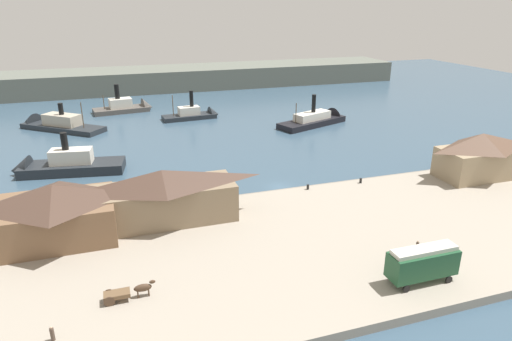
{
  "coord_description": "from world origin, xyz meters",
  "views": [
    {
      "loc": [
        -28.3,
        -71.88,
        32.32
      ],
      "look_at": [
        -3.08,
        4.61,
        2.0
      ],
      "focal_mm": 31.37,
      "sensor_mm": 36.0,
      "label": 1
    }
  ],
  "objects_px": {
    "ferry_shed_central_terminal": "(163,195)",
    "mooring_post_center_east": "(308,187)",
    "horse_cart": "(127,292)",
    "mooring_post_center_west": "(361,181)",
    "ferry_moored_west": "(59,166)",
    "ferry_moored_east": "(52,124)",
    "ferry_shed_east_terminal": "(56,212)",
    "pedestrian_by_tram": "(417,246)",
    "ferry_near_quay": "(319,119)",
    "pedestrian_near_east_shed": "(52,334)",
    "ferry_departing_north": "(129,107)",
    "ferry_shed_west_terminal": "(480,155)",
    "ferry_approaching_west": "(197,114)",
    "street_tram": "(423,262)"
  },
  "relations": [
    {
      "from": "ferry_approaching_west",
      "to": "ferry_shed_west_terminal",
      "type": "bearing_deg",
      "value": -58.68
    },
    {
      "from": "ferry_departing_north",
      "to": "pedestrian_near_east_shed",
      "type": "bearing_deg",
      "value": -97.24
    },
    {
      "from": "ferry_near_quay",
      "to": "ferry_shed_east_terminal",
      "type": "bearing_deg",
      "value": -142.06
    },
    {
      "from": "pedestrian_by_tram",
      "to": "ferry_near_quay",
      "type": "distance_m",
      "value": 71.98
    },
    {
      "from": "ferry_moored_east",
      "to": "mooring_post_center_west",
      "type": "bearing_deg",
      "value": -47.66
    },
    {
      "from": "ferry_moored_west",
      "to": "ferry_shed_central_terminal",
      "type": "bearing_deg",
      "value": -60.34
    },
    {
      "from": "pedestrian_near_east_shed",
      "to": "ferry_departing_north",
      "type": "relative_size",
      "value": 0.09
    },
    {
      "from": "ferry_near_quay",
      "to": "ferry_approaching_west",
      "type": "bearing_deg",
      "value": 151.79
    },
    {
      "from": "mooring_post_center_east",
      "to": "ferry_departing_north",
      "type": "distance_m",
      "value": 82.44
    },
    {
      "from": "mooring_post_center_east",
      "to": "ferry_shed_central_terminal",
      "type": "bearing_deg",
      "value": -170.6
    },
    {
      "from": "ferry_shed_central_terminal",
      "to": "ferry_approaching_west",
      "type": "relative_size",
      "value": 1.26
    },
    {
      "from": "pedestrian_near_east_shed",
      "to": "mooring_post_center_east",
      "type": "xyz_separation_m",
      "value": [
        39.58,
        26.88,
        -0.31
      ]
    },
    {
      "from": "pedestrian_by_tram",
      "to": "ferry_departing_north",
      "type": "xyz_separation_m",
      "value": [
        -31.28,
        102.03,
        -0.56
      ]
    },
    {
      "from": "mooring_post_center_west",
      "to": "ferry_moored_west",
      "type": "bearing_deg",
      "value": 153.78
    },
    {
      "from": "ferry_shed_central_terminal",
      "to": "mooring_post_center_west",
      "type": "relative_size",
      "value": 24.1
    },
    {
      "from": "pedestrian_near_east_shed",
      "to": "mooring_post_center_west",
      "type": "distance_m",
      "value": 56.68
    },
    {
      "from": "mooring_post_center_west",
      "to": "ferry_moored_east",
      "type": "bearing_deg",
      "value": 132.34
    },
    {
      "from": "ferry_shed_west_terminal",
      "to": "street_tram",
      "type": "height_order",
      "value": "ferry_shed_west_terminal"
    },
    {
      "from": "street_tram",
      "to": "mooring_post_center_west",
      "type": "relative_size",
      "value": 9.39
    },
    {
      "from": "pedestrian_by_tram",
      "to": "mooring_post_center_west",
      "type": "relative_size",
      "value": 1.74
    },
    {
      "from": "pedestrian_by_tram",
      "to": "ferry_near_quay",
      "type": "relative_size",
      "value": 0.07
    },
    {
      "from": "pedestrian_by_tram",
      "to": "ferry_moored_west",
      "type": "relative_size",
      "value": 0.07
    },
    {
      "from": "ferry_near_quay",
      "to": "ferry_moored_west",
      "type": "height_order",
      "value": "ferry_near_quay"
    },
    {
      "from": "ferry_shed_central_terminal",
      "to": "mooring_post_center_east",
      "type": "distance_m",
      "value": 26.31
    },
    {
      "from": "ferry_near_quay",
      "to": "pedestrian_by_tram",
      "type": "bearing_deg",
      "value": -105.52
    },
    {
      "from": "mooring_post_center_west",
      "to": "pedestrian_near_east_shed",
      "type": "bearing_deg",
      "value": -152.02
    },
    {
      "from": "ferry_shed_east_terminal",
      "to": "ferry_near_quay",
      "type": "relative_size",
      "value": 0.66
    },
    {
      "from": "ferry_shed_central_terminal",
      "to": "ferry_departing_north",
      "type": "relative_size",
      "value": 1.15
    },
    {
      "from": "ferry_shed_east_terminal",
      "to": "ferry_approaching_west",
      "type": "bearing_deg",
      "value": 64.17
    },
    {
      "from": "horse_cart",
      "to": "ferry_moored_west",
      "type": "bearing_deg",
      "value": 102.39
    },
    {
      "from": "pedestrian_by_tram",
      "to": "mooring_post_center_west",
      "type": "height_order",
      "value": "pedestrian_by_tram"
    },
    {
      "from": "mooring_post_center_east",
      "to": "mooring_post_center_west",
      "type": "relative_size",
      "value": 1.0
    },
    {
      "from": "ferry_near_quay",
      "to": "ferry_moored_east",
      "type": "height_order",
      "value": "ferry_near_quay"
    },
    {
      "from": "pedestrian_by_tram",
      "to": "ferry_moored_east",
      "type": "height_order",
      "value": "ferry_moored_east"
    },
    {
      "from": "ferry_shed_east_terminal",
      "to": "street_tram",
      "type": "distance_m",
      "value": 48.37
    },
    {
      "from": "ferry_shed_central_terminal",
      "to": "ferry_moored_east",
      "type": "bearing_deg",
      "value": 107.81
    },
    {
      "from": "ferry_shed_west_terminal",
      "to": "mooring_post_center_east",
      "type": "height_order",
      "value": "ferry_shed_west_terminal"
    },
    {
      "from": "ferry_approaching_west",
      "to": "pedestrian_near_east_shed",
      "type": "bearing_deg",
      "value": -109.6
    },
    {
      "from": "ferry_shed_west_terminal",
      "to": "pedestrian_by_tram",
      "type": "xyz_separation_m",
      "value": [
        -28.01,
        -19.53,
        -3.62
      ]
    },
    {
      "from": "pedestrian_near_east_shed",
      "to": "mooring_post_center_west",
      "type": "xyz_separation_m",
      "value": [
        50.06,
        26.59,
        -0.31
      ]
    },
    {
      "from": "horse_cart",
      "to": "ferry_near_quay",
      "type": "relative_size",
      "value": 0.24
    },
    {
      "from": "ferry_moored_east",
      "to": "ferry_approaching_west",
      "type": "bearing_deg",
      "value": -0.83
    },
    {
      "from": "ferry_moored_west",
      "to": "horse_cart",
      "type": "bearing_deg",
      "value": -77.61
    },
    {
      "from": "horse_cart",
      "to": "mooring_post_center_west",
      "type": "bearing_deg",
      "value": 27.37
    },
    {
      "from": "ferry_shed_west_terminal",
      "to": "ferry_moored_west",
      "type": "distance_m",
      "value": 81.94
    },
    {
      "from": "ferry_approaching_west",
      "to": "ferry_departing_north",
      "type": "distance_m",
      "value": 24.17
    },
    {
      "from": "pedestrian_by_tram",
      "to": "pedestrian_near_east_shed",
      "type": "xyz_separation_m",
      "value": [
        -44.63,
        -3.01,
        0.04
      ]
    },
    {
      "from": "ferry_shed_east_terminal",
      "to": "ferry_moored_east",
      "type": "xyz_separation_m",
      "value": [
        -6.93,
        68.23,
        -3.99
      ]
    },
    {
      "from": "ferry_shed_central_terminal",
      "to": "ferry_approaching_west",
      "type": "height_order",
      "value": "ferry_shed_central_terminal"
    },
    {
      "from": "ferry_shed_west_terminal",
      "to": "ferry_moored_east",
      "type": "bearing_deg",
      "value": 139.97
    }
  ]
}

